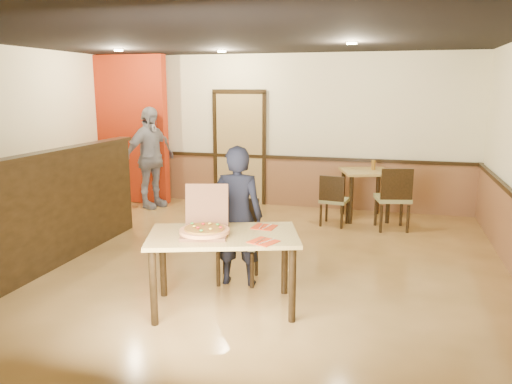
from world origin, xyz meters
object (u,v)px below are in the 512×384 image
Objects in this scene: main_table at (223,244)px; pizza_box at (205,228)px; condiment at (373,165)px; side_chair_right at (394,196)px; passerby at (150,158)px; side_chair_left at (333,198)px; diner_chair at (239,236)px; side_table at (365,181)px; diner at (237,216)px.

pizza_box is (-0.17, -0.06, 0.17)m from main_table.
condiment is at bearing 55.93° from pizza_box.
side_chair_right is 0.54× the size of passerby.
side_chair_right reaches higher than condiment.
side_chair_right is (0.93, -0.01, 0.09)m from side_chair_left.
diner_chair is at bearing 42.53° from side_chair_right.
side_table is 3.54m from diner.
diner_chair is at bearing -111.49° from side_table.
diner_chair is at bearing -83.17° from diner.
condiment is (1.44, 4.15, 0.07)m from pizza_box.
main_table is 4.15m from side_table.
side_table is 5.96× the size of condiment.
passerby is at bearing -56.27° from diner.
side_table is at bearing -66.64° from side_chair_right.
side_chair_right is at bearing -64.12° from condiment.
diner_chair is 0.32m from diner.
passerby is at bearing 108.72° from pizza_box.
diner_chair is (-0.10, 0.81, -0.16)m from main_table.
diner_chair is 3.58m from condiment.
side_chair_right is 4.38m from passerby.
main_table is at bearing 4.24° from pizza_box.
side_chair_right is 1.66× the size of pizza_box.
diner is at bearing -110.10° from side_table.
side_table is (0.46, 0.61, 0.19)m from side_chair_left.
side_chair_left is 2.83m from diner.
condiment reaches higher than side_table.
side_chair_left is 3.56m from pizza_box.
side_chair_left is at bearing 64.60° from diner_chair.
main_table is at bearing -107.25° from condiment.
side_chair_right is at bearing -53.09° from side_table.
side_chair_right is at bearing -128.74° from diner.
main_table is 0.83m from diner_chair.
pizza_box is 3.70× the size of condiment.
diner is at bearing -111.21° from condiment.
side_chair_left is 0.53× the size of diner.
condiment is (0.57, 0.72, 0.46)m from side_chair_left.
passerby is (-2.63, 2.97, 0.42)m from diner_chair.
condiment reaches higher than main_table.
pizza_box is (-0.11, -0.72, 0.05)m from diner.
passerby is at bearing -176.95° from side_table.
diner reaches higher than main_table.
condiment is at bearing 54.46° from main_table.
diner_chair is 3.08m from side_chair_right.
main_table is at bearing 86.72° from side_chair_left.
side_chair_left is 0.79m from side_table.
diner is at bearing 82.79° from side_chair_left.
diner is (0.04, -0.14, 0.28)m from diner_chair.
passerby is at bearing 107.51° from main_table.
passerby is 3.07× the size of pizza_box.
side_chair_left reaches higher than main_table.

